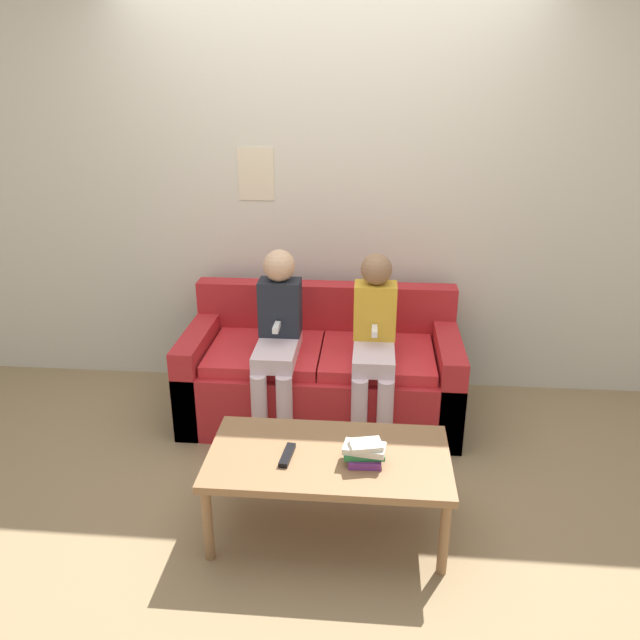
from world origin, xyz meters
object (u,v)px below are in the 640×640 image
couch (322,374)px  tv_remote (287,455)px  coffee_table (329,462)px  person_right (374,338)px  person_left (278,333)px

couch → tv_remote: bearing=-93.2°
couch → tv_remote: couch is taller
coffee_table → tv_remote: tv_remote is taller
person_right → tv_remote: 1.01m
person_right → tv_remote: (-0.37, -0.92, -0.19)m
coffee_table → person_right: bearing=77.6°
couch → person_right: 0.49m
coffee_table → person_right: size_ratio=1.03×
person_right → coffee_table: bearing=-102.4°
tv_remote → coffee_table: bearing=17.9°
coffee_table → person_left: size_ratio=1.02×
couch → person_right: size_ratio=1.55×
couch → coffee_table: (0.12, -1.06, 0.09)m
coffee_table → person_right: 0.93m
coffee_table → tv_remote: 0.19m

